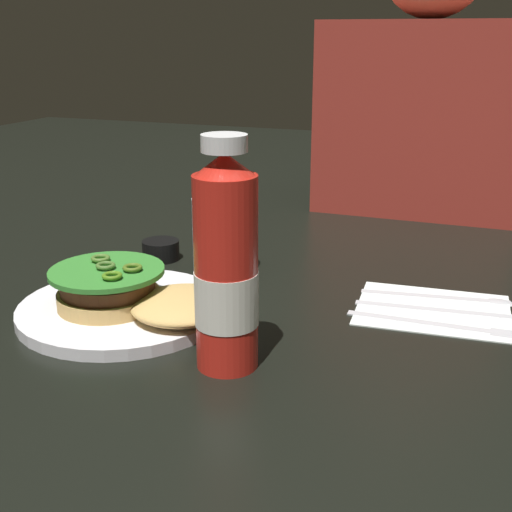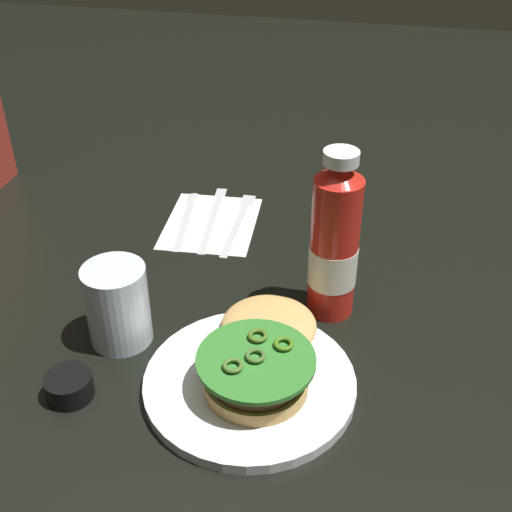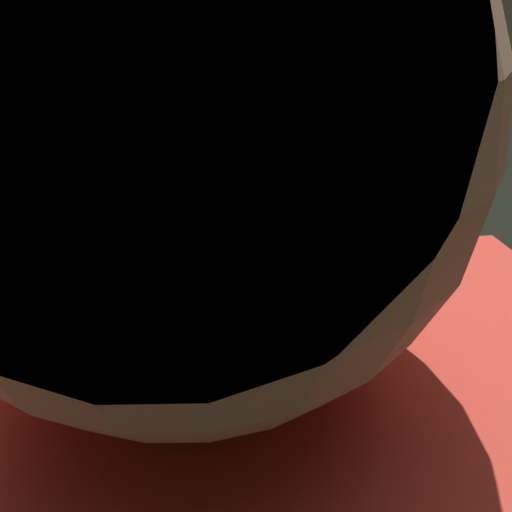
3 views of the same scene
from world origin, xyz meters
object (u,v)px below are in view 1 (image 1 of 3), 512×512
(spoon_utensil, at_px, (459,296))
(diner_person, at_px, (426,88))
(ketchup_bottle, at_px, (226,269))
(dinner_plate, at_px, (123,309))
(butter_knife, at_px, (456,309))
(water_glass, at_px, (221,236))
(condiment_cup, at_px, (161,250))
(napkin, at_px, (433,309))
(fork_utensil, at_px, (449,323))
(burger_sandwich, at_px, (135,293))

(spoon_utensil, xyz_separation_m, diner_person, (-0.12, 0.46, 0.22))
(diner_person, bearing_deg, ketchup_bottle, -97.09)
(dinner_plate, distance_m, butter_knife, 0.40)
(water_glass, relative_size, diner_person, 0.20)
(water_glass, xyz_separation_m, butter_knife, (0.32, -0.03, -0.05))
(condiment_cup, height_order, diner_person, diner_person)
(water_glass, xyz_separation_m, condiment_cup, (-0.11, 0.02, -0.04))
(dinner_plate, bearing_deg, spoon_utensil, 27.34)
(napkin, xyz_separation_m, diner_person, (-0.09, 0.50, 0.23))
(condiment_cup, relative_size, spoon_utensil, 0.29)
(spoon_utensil, bearing_deg, napkin, -118.57)
(dinner_plate, bearing_deg, condiment_cup, 106.02)
(fork_utensil, relative_size, spoon_utensil, 1.05)
(butter_knife, height_order, diner_person, diner_person)
(burger_sandwich, distance_m, ketchup_bottle, 0.17)
(burger_sandwich, height_order, ketchup_bottle, ketchup_bottle)
(water_glass, height_order, napkin, water_glass)
(napkin, distance_m, butter_knife, 0.03)
(water_glass, relative_size, condiment_cup, 1.95)
(water_glass, distance_m, fork_utensil, 0.33)
(burger_sandwich, height_order, butter_knife, burger_sandwich)
(condiment_cup, xyz_separation_m, napkin, (0.40, -0.05, -0.01))
(water_glass, bearing_deg, condiment_cup, 169.46)
(diner_person, bearing_deg, burger_sandwich, -109.61)
(condiment_cup, bearing_deg, dinner_plate, -73.98)
(dinner_plate, height_order, condiment_cup, condiment_cup)
(spoon_utensil, height_order, diner_person, diner_person)
(napkin, distance_m, spoon_utensil, 0.05)
(condiment_cup, xyz_separation_m, spoon_utensil, (0.43, -0.01, -0.01))
(dinner_plate, bearing_deg, napkin, 22.70)
(dinner_plate, bearing_deg, fork_utensil, 15.45)
(dinner_plate, xyz_separation_m, burger_sandwich, (0.02, -0.01, 0.03))
(dinner_plate, distance_m, napkin, 0.38)
(burger_sandwich, bearing_deg, butter_knife, 24.07)
(condiment_cup, bearing_deg, fork_utensil, -12.92)
(fork_utensil, bearing_deg, water_glass, 166.28)
(dinner_plate, relative_size, condiment_cup, 4.52)
(ketchup_bottle, distance_m, napkin, 0.30)
(ketchup_bottle, height_order, diner_person, diner_person)
(ketchup_bottle, bearing_deg, burger_sandwich, 155.91)
(dinner_plate, distance_m, spoon_utensil, 0.42)
(spoon_utensil, bearing_deg, ketchup_bottle, -127.73)
(burger_sandwich, height_order, condiment_cup, burger_sandwich)
(dinner_plate, distance_m, ketchup_bottle, 0.21)
(fork_utensil, distance_m, butter_knife, 0.05)
(water_glass, relative_size, napkin, 0.59)
(burger_sandwich, xyz_separation_m, spoon_utensil, (0.35, 0.20, -0.03))
(burger_sandwich, relative_size, water_glass, 2.08)
(condiment_cup, xyz_separation_m, fork_utensil, (0.43, -0.10, -0.01))
(burger_sandwich, xyz_separation_m, diner_person, (0.23, 0.66, 0.19))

